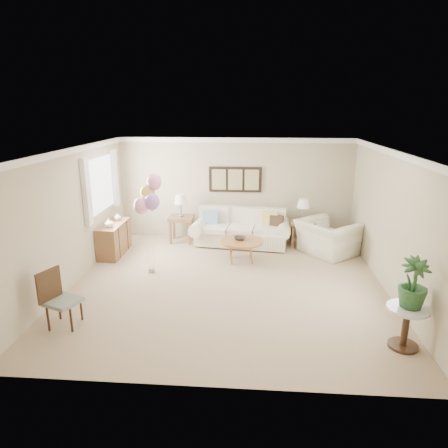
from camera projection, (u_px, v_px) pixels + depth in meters
name	position (u px, v px, depth m)	size (l,w,h in m)	color
ground_plane	(227.00, 284.00, 7.80)	(6.00, 6.00, 0.00)	tan
room_shell	(222.00, 202.00, 7.44)	(6.04, 6.04, 2.60)	#B9AE93
wall_art_triptych	(235.00, 180.00, 10.20)	(1.35, 0.06, 0.65)	black
sofa	(242.00, 231.00, 9.99)	(2.55, 1.18, 0.90)	#F2E7CD
end_table_left	(181.00, 221.00, 10.14)	(0.61, 0.55, 0.67)	brown
end_table_right	(302.00, 225.00, 9.85)	(0.59, 0.54, 0.65)	brown
lamp_left	(181.00, 200.00, 9.99)	(0.32, 0.32, 0.57)	gray
lamp_right	(303.00, 204.00, 9.71)	(0.31, 0.31, 0.54)	gray
coffee_table	(241.00, 242.00, 8.88)	(0.96, 0.96, 0.48)	#A87443
decor_bowl	(240.00, 238.00, 8.89)	(0.26, 0.26, 0.06)	black
armchair	(327.00, 238.00, 9.32)	(1.22, 1.06, 0.79)	#F2E7CD
side_table	(407.00, 317.00, 5.63)	(0.58, 0.58, 0.63)	silver
potted_plant	(413.00, 283.00, 5.50)	(0.41, 0.41, 0.72)	#20471A
accent_chair	(59.00, 297.00, 6.20)	(0.60, 0.60, 0.94)	gray
credenza	(114.00, 239.00, 9.33)	(0.46, 1.20, 0.74)	brown
vase_white	(109.00, 223.00, 8.91)	(0.20, 0.20, 0.21)	white
vase_sage	(117.00, 217.00, 9.47)	(0.17, 0.17, 0.18)	#ABB0A5
balloon_cluster	(149.00, 196.00, 7.92)	(0.52, 0.54, 2.07)	gray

